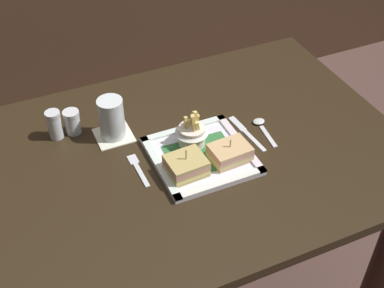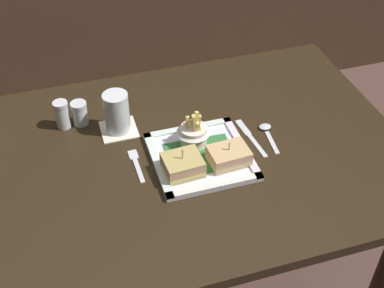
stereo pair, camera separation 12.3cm
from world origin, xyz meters
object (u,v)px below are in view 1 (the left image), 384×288
Objects in this scene: pepper_shaker at (73,123)px; dining_table at (184,196)px; fries_cup at (192,132)px; knife at (246,132)px; sandwich_half_right at (230,153)px; square_plate at (201,156)px; sandwich_half_left at (186,166)px; spoon at (261,125)px; salt_shaker at (55,126)px; water_glass at (112,121)px; fork at (138,168)px.

dining_table is at bearing -39.93° from pepper_shaker.
fries_cup reaches higher than dining_table.
knife reaches higher than dining_table.
square_plate is at bearing 145.04° from sandwich_half_right.
knife is at bearing -24.16° from pepper_shaker.
sandwich_half_left reaches higher than square_plate.
fries_cup is 0.17m from knife.
spoon is 1.49× the size of salt_shaker.
water_glass reaches higher than sandwich_half_right.
sandwich_half_left is at bearing -61.29° from water_glass.
sandwich_half_right reaches higher than dining_table.
pepper_shaker is at bearing 140.07° from dining_table.
salt_shaker is (-0.16, 0.21, 0.04)m from fork.
fries_cup is 1.29× the size of salt_shaker.
square_plate is 2.15× the size of water_glass.
pepper_shaker reaches higher than knife.
knife is at bearing 2.78° from fork.
pepper_shaker is (-0.22, 0.29, -0.00)m from sandwich_half_left.
spoon is (0.21, 0.05, -0.00)m from square_plate.
knife is at bearing -2.47° from fries_cup.
square_plate is at bearing -40.76° from pepper_shaker.
salt_shaker is (-0.33, 0.24, 0.03)m from square_plate.
water_glass is at bearing 137.72° from sandwich_half_right.
pepper_shaker is (-0.34, 0.29, 0.00)m from sandwich_half_right.
pepper_shaker is (-0.24, 0.20, 0.20)m from dining_table.
water_glass is 1.39× the size of salt_shaker.
fries_cup is at bearing 94.16° from square_plate.
water_glass is at bearing 135.59° from square_plate.
sandwich_half_right is at bearing -0.00° from sandwich_half_left.
fries_cup is at bearing 7.94° from fork.
fork is at bearing -176.91° from spoon.
water_glass is at bearing 96.34° from fork.
dining_table is at bearing 3.59° from fork.
water_glass is 0.12m from pepper_shaker.
fries_cup is 0.85× the size of fork.
square_plate reaches higher than spoon.
pepper_shaker is at bearing 139.24° from square_plate.
dining_table is 0.24m from sandwich_half_right.
dining_table is at bearing -155.84° from fries_cup.
sandwich_half_left is 0.24m from knife.
salt_shaker is at bearing 149.71° from fries_cup.
fries_cup is 0.34m from pepper_shaker.
sandwich_half_right is 0.84× the size of spoon.
dining_table is 16.80× the size of pepper_shaker.
fork reaches higher than dining_table.
salt_shaker reaches higher than pepper_shaker.
pepper_shaker is (-0.11, 0.21, 0.03)m from fork.
water_glass reaches higher than sandwich_half_left.
salt_shaker is (-0.49, 0.20, 0.04)m from knife.
fries_cup is at bearing 177.53° from knife.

